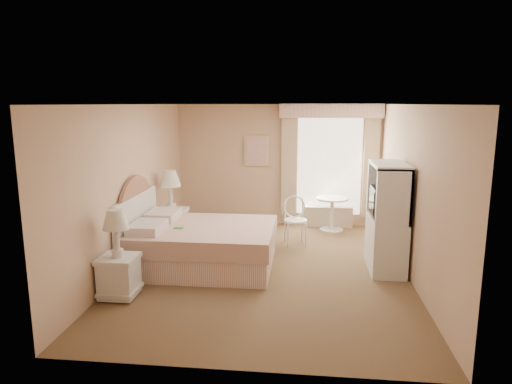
# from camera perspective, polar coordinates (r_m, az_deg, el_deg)

# --- Properties ---
(room) EXTENTS (4.21, 5.51, 2.51)m
(room) POSITION_cam_1_polar(r_m,az_deg,el_deg) (6.80, 1.40, 0.31)
(room) COLOR brown
(room) RESTS_ON ground
(window) EXTENTS (2.05, 0.22, 2.51)m
(window) POSITION_cam_1_polar(r_m,az_deg,el_deg) (9.40, 9.18, 3.71)
(window) COLOR white
(window) RESTS_ON room
(framed_art) EXTENTS (0.52, 0.04, 0.62)m
(framed_art) POSITION_cam_1_polar(r_m,az_deg,el_deg) (9.48, 0.07, 5.18)
(framed_art) COLOR #DAB386
(framed_art) RESTS_ON room
(bed) EXTENTS (2.19, 1.73, 1.53)m
(bed) POSITION_cam_1_polar(r_m,az_deg,el_deg) (7.21, -7.55, -6.40)
(bed) COLOR tan
(bed) RESTS_ON room
(nightstand_near) EXTENTS (0.48, 0.48, 1.16)m
(nightstand_near) POSITION_cam_1_polar(r_m,az_deg,el_deg) (6.28, -16.82, -8.75)
(nightstand_near) COLOR white
(nightstand_near) RESTS_ON room
(nightstand_far) EXTENTS (0.55, 0.55, 1.32)m
(nightstand_far) POSITION_cam_1_polar(r_m,az_deg,el_deg) (8.42, -10.55, -3.03)
(nightstand_far) COLOR white
(nightstand_far) RESTS_ON room
(round_table) EXTENTS (0.63, 0.63, 0.67)m
(round_table) POSITION_cam_1_polar(r_m,az_deg,el_deg) (9.24, 9.48, -2.07)
(round_table) COLOR silver
(round_table) RESTS_ON room
(cafe_chair) EXTENTS (0.50, 0.50, 0.87)m
(cafe_chair) POSITION_cam_1_polar(r_m,az_deg,el_deg) (8.31, 4.88, -3.03)
(cafe_chair) COLOR silver
(cafe_chair) RESTS_ON room
(armoire) EXTENTS (0.50, 0.99, 1.65)m
(armoire) POSITION_cam_1_polar(r_m,az_deg,el_deg) (7.21, 16.05, -4.13)
(armoire) COLOR white
(armoire) RESTS_ON room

